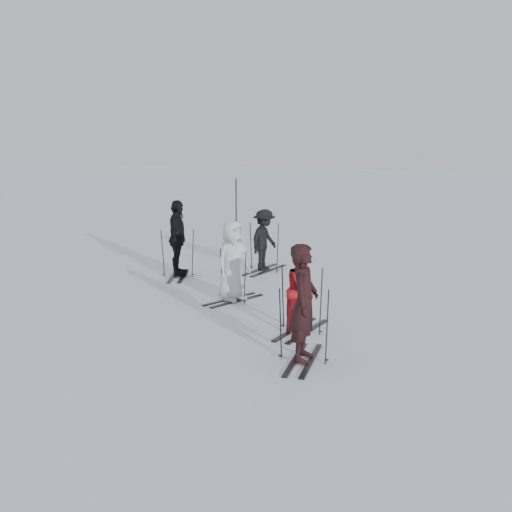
{
  "coord_description": "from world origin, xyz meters",
  "views": [
    {
      "loc": [
        4.88,
        -11.9,
        3.57
      ],
      "look_at": [
        0.0,
        1.0,
        1.0
      ],
      "focal_mm": 45.0,
      "sensor_mm": 36.0,
      "label": 1
    }
  ],
  "objects_px": {
    "skier_grey": "(233,262)",
    "piste_marker": "(236,208)",
    "skier_near_dark": "(304,304)",
    "skier_uphill_far": "(264,241)",
    "skier_uphill_left": "(177,239)",
    "skier_red": "(302,291)"
  },
  "relations": [
    {
      "from": "skier_grey",
      "to": "piste_marker",
      "type": "xyz_separation_m",
      "value": [
        -3.49,
        8.61,
        0.17
      ]
    },
    {
      "from": "skier_red",
      "to": "skier_near_dark",
      "type": "bearing_deg",
      "value": -153.07
    },
    {
      "from": "skier_grey",
      "to": "skier_near_dark",
      "type": "bearing_deg",
      "value": -118.51
    },
    {
      "from": "skier_near_dark",
      "to": "piste_marker",
      "type": "distance_m",
      "value": 13.25
    },
    {
      "from": "skier_red",
      "to": "skier_uphill_left",
      "type": "bearing_deg",
      "value": 60.91
    },
    {
      "from": "piste_marker",
      "to": "skier_uphill_far",
      "type": "bearing_deg",
      "value": -60.48
    },
    {
      "from": "skier_grey",
      "to": "skier_uphill_far",
      "type": "bearing_deg",
      "value": 30.76
    },
    {
      "from": "skier_grey",
      "to": "piste_marker",
      "type": "relative_size",
      "value": 0.84
    },
    {
      "from": "skier_near_dark",
      "to": "skier_uphill_far",
      "type": "xyz_separation_m",
      "value": [
        -3.02,
        6.45,
        -0.13
      ]
    },
    {
      "from": "skier_red",
      "to": "skier_grey",
      "type": "height_order",
      "value": "skier_grey"
    },
    {
      "from": "skier_red",
      "to": "skier_grey",
      "type": "xyz_separation_m",
      "value": [
        -2.06,
        1.63,
        0.12
      ]
    },
    {
      "from": "skier_near_dark",
      "to": "skier_red",
      "type": "distance_m",
      "value": 1.63
    },
    {
      "from": "skier_near_dark",
      "to": "piste_marker",
      "type": "height_order",
      "value": "piste_marker"
    },
    {
      "from": "skier_uphill_far",
      "to": "skier_grey",
      "type": "bearing_deg",
      "value": -161.8
    },
    {
      "from": "skier_near_dark",
      "to": "piste_marker",
      "type": "relative_size",
      "value": 0.9
    },
    {
      "from": "skier_near_dark",
      "to": "skier_uphill_left",
      "type": "bearing_deg",
      "value": 38.64
    },
    {
      "from": "skier_grey",
      "to": "skier_uphill_left",
      "type": "relative_size",
      "value": 0.9
    },
    {
      "from": "skier_uphill_left",
      "to": "piste_marker",
      "type": "height_order",
      "value": "piste_marker"
    },
    {
      "from": "skier_uphill_far",
      "to": "skier_uphill_left",
      "type": "bearing_deg",
      "value": 139.01
    },
    {
      "from": "skier_near_dark",
      "to": "skier_red",
      "type": "bearing_deg",
      "value": 12.16
    },
    {
      "from": "skier_grey",
      "to": "skier_uphill_far",
      "type": "distance_m",
      "value": 3.31
    },
    {
      "from": "skier_grey",
      "to": "skier_uphill_left",
      "type": "height_order",
      "value": "skier_uphill_left"
    }
  ]
}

